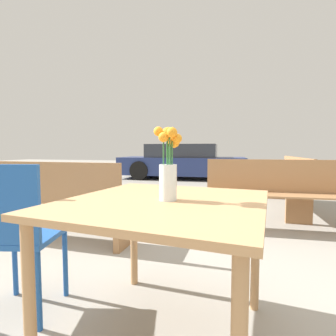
# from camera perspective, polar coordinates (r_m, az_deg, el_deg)

# --- Properties ---
(table_front) EXTENTS (1.05, 1.09, 0.72)m
(table_front) POSITION_cam_1_polar(r_m,az_deg,el_deg) (1.32, -0.86, -10.57)
(table_front) COLOR tan
(table_front) RESTS_ON ground_plane
(flower_vase) EXTENTS (0.14, 0.14, 0.36)m
(flower_vase) POSITION_cam_1_polar(r_m,az_deg,el_deg) (1.28, 0.08, 0.02)
(flower_vase) COLOR silver
(flower_vase) RESTS_ON table_front
(cafe_chair) EXTENTS (0.48, 0.48, 0.90)m
(cafe_chair) POSITION_cam_1_polar(r_m,az_deg,el_deg) (1.74, -30.32, -11.57)
(cafe_chair) COLOR #1E519E
(cafe_chair) RESTS_ON ground_plane
(bench_near) EXTENTS (1.52, 0.37, 0.85)m
(bench_near) POSITION_cam_1_polar(r_m,az_deg,el_deg) (2.93, -22.84, -6.39)
(bench_near) COLOR #9E7047
(bench_near) RESTS_ON ground_plane
(bench_middle) EXTENTS (2.01, 0.48, 0.85)m
(bench_middle) POSITION_cam_1_polar(r_m,az_deg,el_deg) (3.46, 25.27, -4.56)
(bench_middle) COLOR #9E7047
(bench_middle) RESTS_ON ground_plane
(bench_far) EXTENTS (0.43, 1.93, 0.85)m
(bench_far) POSITION_cam_1_polar(r_m,az_deg,el_deg) (4.71, 25.18, -2.40)
(bench_far) COLOR #9E7047
(bench_far) RESTS_ON ground_plane
(parked_car) EXTENTS (4.17, 1.88, 1.15)m
(parked_car) POSITION_cam_1_polar(r_m,az_deg,el_deg) (8.82, 3.15, 1.32)
(parked_car) COLOR navy
(parked_car) RESTS_ON ground_plane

